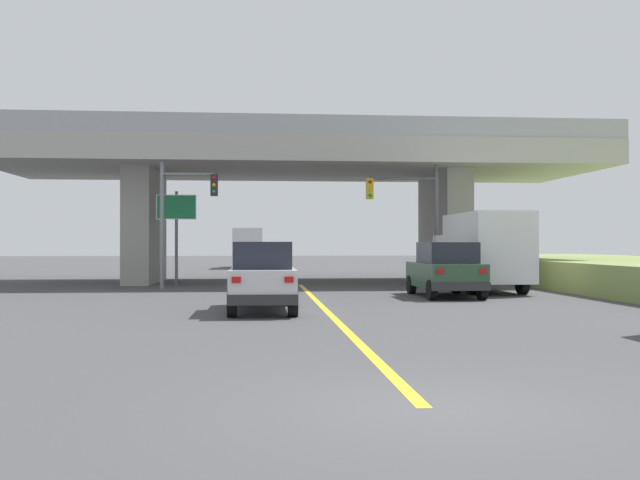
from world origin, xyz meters
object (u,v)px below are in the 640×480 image
object	(u,v)px
suv_crossing	(445,269)
box_truck	(481,251)
semi_truck_distant	(248,247)
traffic_signal_farside	(181,208)
highway_sign	(176,215)
traffic_signal_nearside	(413,208)
suv_lead	(262,276)

from	to	relation	value
suv_crossing	box_truck	world-z (taller)	box_truck
semi_truck_distant	traffic_signal_farside	bearing A→B (deg)	-95.47
traffic_signal_farside	highway_sign	distance (m)	2.09
traffic_signal_nearside	highway_sign	distance (m)	11.03
traffic_signal_nearside	semi_truck_distant	size ratio (longest dim) A/B	0.85
suv_lead	highway_sign	size ratio (longest dim) A/B	1.08
suv_crossing	box_truck	xyz separation A→B (m)	(2.34, 3.11, 0.66)
suv_lead	highway_sign	world-z (taller)	highway_sign
highway_sign	semi_truck_distant	bearing A→B (deg)	83.12
traffic_signal_nearside	traffic_signal_farside	world-z (taller)	traffic_signal_nearside
suv_crossing	traffic_signal_farside	world-z (taller)	traffic_signal_farside
suv_lead	semi_truck_distant	bearing A→B (deg)	91.49
suv_lead	box_truck	bearing A→B (deg)	41.94
semi_truck_distant	traffic_signal_nearside	bearing A→B (deg)	-72.97
traffic_signal_nearside	traffic_signal_farside	distance (m)	10.54
suv_crossing	highway_sign	distance (m)	13.57
suv_lead	box_truck	distance (m)	12.28
traffic_signal_farside	suv_crossing	bearing A→B (deg)	-30.01
traffic_signal_farside	traffic_signal_nearside	bearing A→B (deg)	3.45
suv_crossing	box_truck	distance (m)	3.95
highway_sign	semi_truck_distant	distance (m)	24.84
suv_lead	semi_truck_distant	size ratio (longest dim) A/B	0.70
box_truck	traffic_signal_nearside	size ratio (longest dim) A/B	1.24
suv_crossing	traffic_signal_farside	bearing A→B (deg)	149.37
box_truck	traffic_signal_nearside	distance (m)	4.52
box_truck	traffic_signal_nearside	world-z (taller)	traffic_signal_nearside
traffic_signal_nearside	semi_truck_distant	distance (m)	27.27
suv_crossing	semi_truck_distant	bearing A→B (deg)	102.77
suv_lead	traffic_signal_farside	bearing A→B (deg)	107.74
box_truck	suv_crossing	bearing A→B (deg)	-126.96
box_truck	highway_sign	world-z (taller)	highway_sign
highway_sign	suv_crossing	bearing A→B (deg)	-36.67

